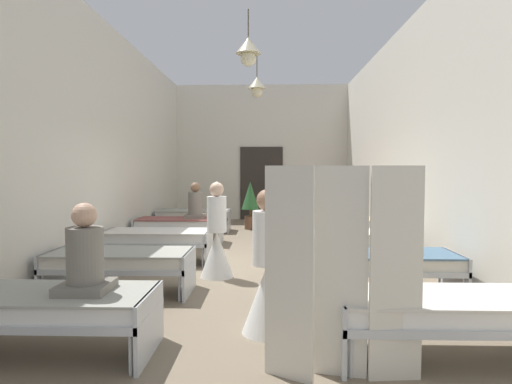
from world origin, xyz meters
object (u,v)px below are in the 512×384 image
object	(u,v)px
bed_right_row_1	(384,263)
bed_right_row_4	(326,215)
patient_seated_primary	(85,259)
bed_left_row_1	(120,261)
bed_left_row_2	(157,238)
bed_right_row_0	(443,310)
privacy_screen	(342,273)
bed_right_row_3	(338,225)
patient_seated_secondary	(195,205)
nurse_far_aisle	(267,281)
nurse_near_aisle	(289,235)
nurse_mid_aisle	(217,243)
bed_right_row_2	(355,239)
bed_left_row_0	(47,306)
bed_left_row_3	(179,224)
potted_plant	(250,200)
bed_left_row_4	(194,215)

from	to	relation	value
bed_right_row_1	bed_right_row_4	bearing A→B (deg)	90.00
bed_right_row_1	patient_seated_primary	size ratio (longest dim) A/B	2.37
bed_left_row_1	bed_left_row_2	size ratio (longest dim) A/B	1.00
bed_right_row_0	privacy_screen	world-z (taller)	privacy_screen
bed_right_row_3	patient_seated_secondary	size ratio (longest dim) A/B	2.37
nurse_far_aisle	patient_seated_primary	world-z (taller)	nurse_far_aisle
nurse_near_aisle	nurse_far_aisle	bearing A→B (deg)	43.94
nurse_mid_aisle	bed_right_row_4	bearing A→B (deg)	68.42
nurse_near_aisle	bed_right_row_2	bearing A→B (deg)	146.08
bed_right_row_0	nurse_far_aisle	xyz separation A→B (m)	(-1.54, 0.57, 0.09)
nurse_mid_aisle	patient_seated_primary	bearing A→B (deg)	-102.46
bed_left_row_0	bed_left_row_1	world-z (taller)	same
patient_seated_primary	bed_right_row_2	bearing A→B (deg)	50.05
nurse_mid_aisle	privacy_screen	world-z (taller)	privacy_screen
bed_left_row_1	patient_seated_secondary	size ratio (longest dim) A/B	2.37
bed_left_row_3	potted_plant	world-z (taller)	potted_plant
nurse_near_aisle	potted_plant	bearing A→B (deg)	-118.18
bed_left_row_3	bed_right_row_2	bearing A→B (deg)	-28.35
nurse_mid_aisle	nurse_far_aisle	size ratio (longest dim) A/B	1.00
nurse_mid_aisle	patient_seated_primary	distance (m)	2.94
patient_seated_primary	nurse_mid_aisle	bearing A→B (deg)	73.21
nurse_near_aisle	patient_seated_primary	distance (m)	4.20
bed_right_row_1	privacy_screen	size ratio (longest dim) A/B	1.12
patient_seated_secondary	nurse_far_aisle	bearing A→B (deg)	-72.64
bed_right_row_0	patient_seated_primary	bearing A→B (deg)	179.73
potted_plant	privacy_screen	bearing A→B (deg)	-82.68
privacy_screen	bed_right_row_3	bearing A→B (deg)	92.94
bed_right_row_4	privacy_screen	distance (m)	8.03
privacy_screen	potted_plant	bearing A→B (deg)	109.17
bed_right_row_1	potted_plant	xyz separation A→B (m)	(-2.03, 6.17, 0.37)
bed_right_row_4	nurse_near_aisle	xyz separation A→B (m)	(-1.17, -3.91, 0.09)
bed_right_row_2	nurse_far_aisle	world-z (taller)	nurse_far_aisle
bed_left_row_0	bed_right_row_3	distance (m)	6.70
bed_right_row_0	privacy_screen	bearing A→B (deg)	-159.22
bed_left_row_4	bed_right_row_4	xyz separation A→B (m)	(3.52, 0.00, 0.00)
patient_seated_primary	privacy_screen	size ratio (longest dim) A/B	0.47
bed_right_row_0	bed_left_row_1	size ratio (longest dim) A/B	1.00
bed_right_row_4	bed_left_row_4	bearing A→B (deg)	180.00
bed_right_row_3	bed_left_row_3	bearing A→B (deg)	180.00
bed_right_row_0	bed_left_row_3	xyz separation A→B (m)	(-3.52, 5.70, 0.00)
nurse_mid_aisle	privacy_screen	xyz separation A→B (m)	(1.38, -3.17, 0.32)
bed_right_row_0	potted_plant	world-z (taller)	potted_plant
bed_right_row_1	bed_left_row_1	bearing A→B (deg)	180.00
nurse_far_aisle	potted_plant	distance (m)	7.52
bed_left_row_2	nurse_near_aisle	world-z (taller)	nurse_near_aisle
bed_left_row_2	bed_right_row_4	xyz separation A→B (m)	(3.52, 3.80, 0.00)
bed_right_row_1	nurse_far_aisle	size ratio (longest dim) A/B	1.28
patient_seated_primary	nurse_near_aisle	bearing A→B (deg)	61.47
bed_left_row_0	bed_right_row_2	distance (m)	5.18
bed_right_row_4	bed_right_row_1	bearing A→B (deg)	-90.00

